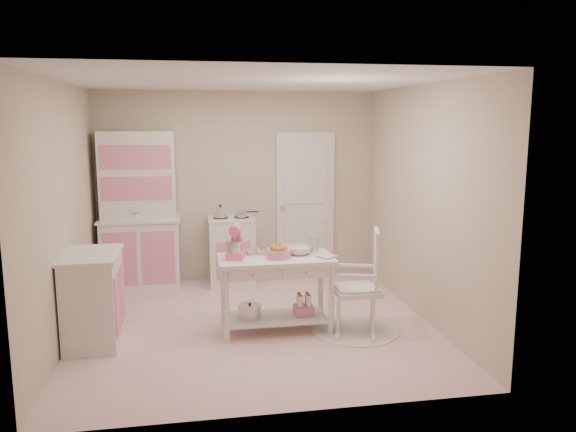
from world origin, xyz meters
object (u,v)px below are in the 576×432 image
at_px(stove, 232,251).
at_px(work_table, 276,294).
at_px(hutch, 139,211).
at_px(stand_mixer, 235,242).
at_px(bread_basket, 278,254).
at_px(base_cabinet, 93,298).
at_px(rocking_chair, 356,281).

distance_m(stove, work_table, 1.83).
height_order(hutch, stand_mixer, hutch).
xyz_separation_m(hutch, bread_basket, (1.55, -1.90, -0.19)).
relative_size(hutch, base_cabinet, 2.26).
relative_size(hutch, stove, 2.26).
distance_m(work_table, stand_mixer, 0.71).
distance_m(hutch, stand_mixer, 2.14).
height_order(stove, base_cabinet, same).
bearing_deg(work_table, bread_basket, -68.20).
height_order(stove, stand_mixer, stand_mixer).
distance_m(stove, stand_mixer, 1.85).
height_order(hutch, stove, hutch).
xyz_separation_m(hutch, base_cabinet, (-0.31, -1.86, -0.58)).
bearing_deg(bread_basket, stand_mixer, 170.96).
bearing_deg(work_table, stove, 100.42).
distance_m(hutch, stove, 1.33).
relative_size(base_cabinet, stand_mixer, 2.71).
bearing_deg(stand_mixer, base_cabinet, -166.85).
distance_m(base_cabinet, bread_basket, 1.90).
distance_m(stove, rocking_chair, 2.28).
bearing_deg(hutch, stove, -2.39).
height_order(stand_mixer, bread_basket, stand_mixer).
bearing_deg(bread_basket, rocking_chair, -8.13).
bearing_deg(work_table, stand_mixer, 177.27).
xyz_separation_m(rocking_chair, bread_basket, (-0.81, 0.12, 0.30)).
bearing_deg(hutch, bread_basket, -50.79).
xyz_separation_m(hutch, work_table, (1.53, -1.85, -0.64)).
relative_size(hutch, bread_basket, 8.32).
height_order(base_cabinet, stand_mixer, stand_mixer).
distance_m(hutch, bread_basket, 2.46).
xyz_separation_m(stove, stand_mixer, (-0.09, -1.78, 0.51)).
distance_m(work_table, bread_basket, 0.45).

